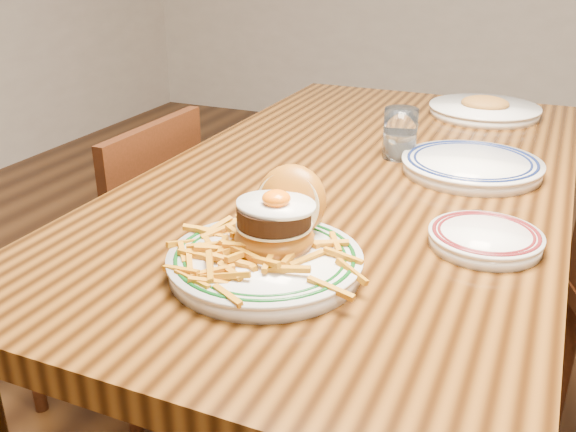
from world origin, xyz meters
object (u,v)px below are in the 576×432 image
at_px(main_plate, 270,244).
at_px(side_plate, 485,237).
at_px(chair_left, 129,261).
at_px(table, 359,209).

bearing_deg(main_plate, side_plate, 33.22).
height_order(main_plate, side_plate, main_plate).
bearing_deg(side_plate, chair_left, -179.52).
distance_m(table, main_plate, 0.49).
relative_size(table, side_plate, 8.39).
xyz_separation_m(table, side_plate, (0.30, -0.27, 0.10)).
xyz_separation_m(main_plate, side_plate, (0.29, 0.20, -0.02)).
bearing_deg(chair_left, side_plate, -12.38).
distance_m(chair_left, side_plate, 0.98).
xyz_separation_m(table, main_plate, (0.00, -0.47, 0.13)).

